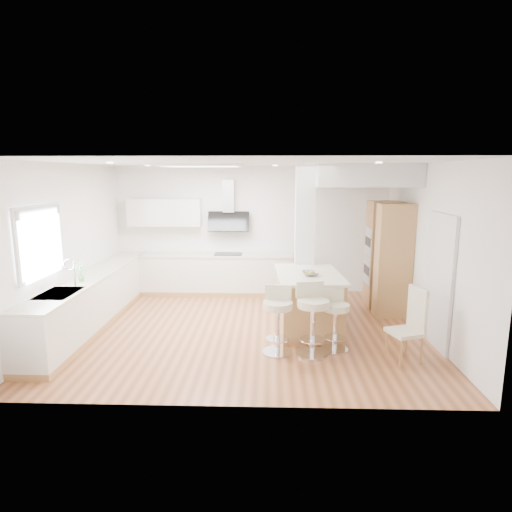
{
  "coord_description": "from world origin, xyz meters",
  "views": [
    {
      "loc": [
        0.4,
        -6.97,
        2.61
      ],
      "look_at": [
        0.16,
        0.4,
        1.2
      ],
      "focal_mm": 30.0,
      "sensor_mm": 36.0,
      "label": 1
    }
  ],
  "objects_px": {
    "dining_chair": "(411,322)",
    "bar_stool_b": "(312,315)",
    "peninsula": "(308,301)",
    "bar_stool_c": "(335,317)",
    "bar_stool_a": "(278,316)"
  },
  "relations": [
    {
      "from": "dining_chair",
      "to": "bar_stool_b",
      "type": "bearing_deg",
      "value": 154.08
    },
    {
      "from": "peninsula",
      "to": "bar_stool_b",
      "type": "height_order",
      "value": "bar_stool_b"
    },
    {
      "from": "bar_stool_c",
      "to": "dining_chair",
      "type": "distance_m",
      "value": 1.07
    },
    {
      "from": "dining_chair",
      "to": "bar_stool_a",
      "type": "bearing_deg",
      "value": 154.43
    },
    {
      "from": "bar_stool_a",
      "to": "dining_chair",
      "type": "height_order",
      "value": "dining_chair"
    },
    {
      "from": "peninsula",
      "to": "dining_chair",
      "type": "relative_size",
      "value": 1.56
    },
    {
      "from": "bar_stool_a",
      "to": "bar_stool_c",
      "type": "distance_m",
      "value": 0.87
    },
    {
      "from": "bar_stool_b",
      "to": "dining_chair",
      "type": "distance_m",
      "value": 1.38
    },
    {
      "from": "bar_stool_c",
      "to": "bar_stool_a",
      "type": "bearing_deg",
      "value": 174.74
    },
    {
      "from": "peninsula",
      "to": "bar_stool_a",
      "type": "bearing_deg",
      "value": -120.58
    },
    {
      "from": "bar_stool_a",
      "to": "peninsula",
      "type": "bearing_deg",
      "value": 66.68
    },
    {
      "from": "bar_stool_b",
      "to": "bar_stool_c",
      "type": "height_order",
      "value": "bar_stool_b"
    },
    {
      "from": "bar_stool_a",
      "to": "bar_stool_c",
      "type": "relative_size",
      "value": 1.08
    },
    {
      "from": "peninsula",
      "to": "bar_stool_c",
      "type": "distance_m",
      "value": 0.98
    },
    {
      "from": "peninsula",
      "to": "dining_chair",
      "type": "distance_m",
      "value": 1.84
    }
  ]
}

